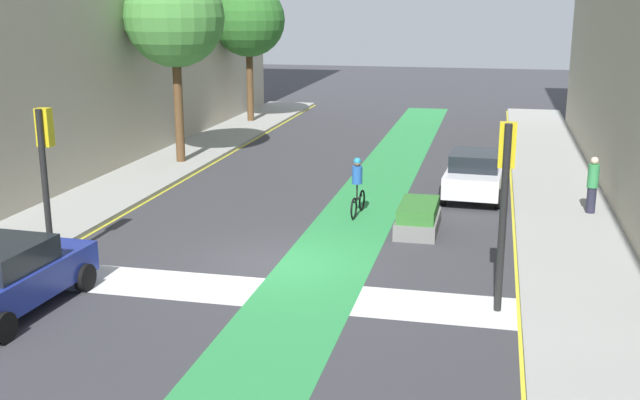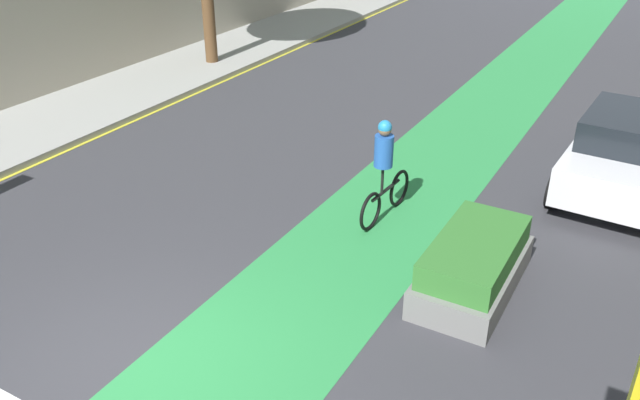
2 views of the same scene
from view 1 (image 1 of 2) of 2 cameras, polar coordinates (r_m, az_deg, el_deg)
ground_plane at (r=19.89m, az=-3.16°, el=-4.71°), size 120.00×120.00×0.00m
bike_lane_paint at (r=19.60m, az=0.27°, el=-4.97°), size 2.40×60.00×0.01m
crosswalk_band at (r=18.09m, az=-4.90°, el=-6.73°), size 12.00×1.80×0.01m
sidewalk_left at (r=23.00m, az=-21.48°, el=-2.85°), size 3.00×60.00×0.15m
curb_stripe_left at (r=22.22m, az=-18.24°, el=-3.34°), size 0.16×60.00×0.01m
sidewalk_right at (r=19.31m, az=18.90°, el=-5.88°), size 3.00×60.00×0.15m
curb_stripe_right at (r=19.21m, az=14.42°, el=-5.86°), size 0.16×60.00×0.01m
traffic_signal_near_right at (r=16.69m, az=13.48°, el=1.41°), size 0.35×0.52×4.09m
traffic_signal_near_left at (r=20.39m, az=-19.58°, el=3.08°), size 0.35×0.52×3.97m
car_white_right_far at (r=26.90m, az=11.34°, el=1.93°), size 2.19×4.28×1.57m
car_blue_left_near at (r=17.98m, az=-22.03°, el=-5.22°), size 2.18×4.28×1.57m
cyclist_in_lane at (r=24.00m, az=2.78°, el=1.08°), size 0.32×1.73×1.86m
pedestrian_sidewalk_right_a at (r=25.18m, az=19.44°, el=1.10°), size 0.34×0.34×1.76m
street_tree_near at (r=31.49m, az=-10.67°, el=13.06°), size 3.91×3.91×7.70m
street_tree_far at (r=42.07m, az=-5.28°, el=13.02°), size 3.84×3.84×7.26m
median_planter at (r=22.66m, az=7.24°, el=-1.31°), size 1.17×2.37×0.85m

